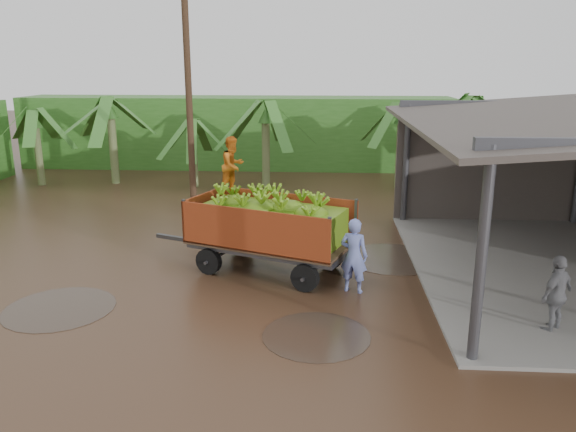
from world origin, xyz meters
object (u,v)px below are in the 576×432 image
(man_grey, at_px, (557,294))
(utility_pole, at_px, (189,93))
(banana_trailer, at_px, (269,225))
(man_blue, at_px, (354,255))

(man_grey, distance_m, utility_pole, 13.85)
(banana_trailer, xyz_separation_m, utility_pole, (-3.46, 6.33, 3.00))
(man_blue, distance_m, man_grey, 4.36)
(utility_pole, bearing_deg, man_blue, -53.69)
(man_blue, bearing_deg, banana_trailer, -11.99)
(banana_trailer, height_order, utility_pole, utility_pole)
(banana_trailer, distance_m, utility_pole, 7.81)
(man_grey, bearing_deg, man_blue, -64.47)
(man_grey, height_order, utility_pole, utility_pole)
(banana_trailer, xyz_separation_m, man_blue, (2.12, -1.26, -0.35))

